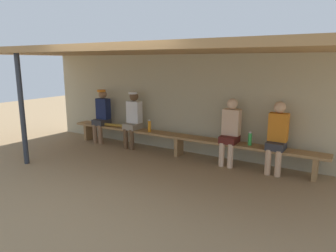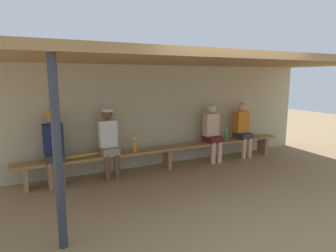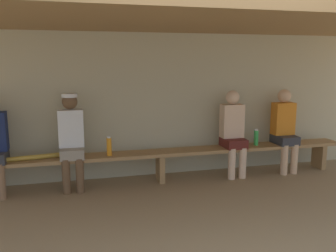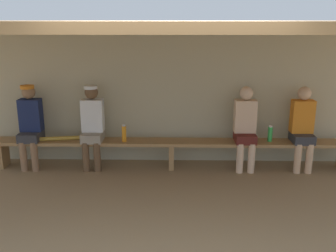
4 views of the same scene
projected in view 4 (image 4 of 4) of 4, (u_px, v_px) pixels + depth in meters
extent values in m
plane|color=#937754|center=(170.00, 214.00, 4.76)|extent=(24.00, 24.00, 0.00)
cube|color=#B7AD8C|center=(172.00, 96.00, 6.39)|extent=(8.00, 0.20, 2.20)
cube|color=#9E7547|center=(171.00, 26.00, 4.83)|extent=(8.00, 2.80, 0.12)
cube|color=#9E7547|center=(171.00, 142.00, 6.14)|extent=(6.00, 0.36, 0.05)
cube|color=#9E7547|center=(3.00, 155.00, 6.25)|extent=(0.08, 0.29, 0.41)
cube|color=#9E7547|center=(171.00, 156.00, 6.20)|extent=(0.08, 0.29, 0.41)
cube|color=#591E19|center=(245.00, 137.00, 6.07)|extent=(0.32, 0.40, 0.14)
cylinder|color=beige|center=(240.00, 158.00, 5.99)|extent=(0.11, 0.11, 0.48)
cylinder|color=beige|center=(251.00, 158.00, 5.99)|extent=(0.11, 0.11, 0.48)
cube|color=beige|center=(245.00, 116.00, 6.06)|extent=(0.34, 0.20, 0.52)
sphere|color=beige|center=(246.00, 93.00, 5.96)|extent=(0.21, 0.21, 0.21)
cube|color=#333338|center=(302.00, 138.00, 6.05)|extent=(0.32, 0.40, 0.14)
cylinder|color=#DBAD84|center=(298.00, 158.00, 5.98)|extent=(0.11, 0.11, 0.48)
cylinder|color=#DBAD84|center=(309.00, 159.00, 5.97)|extent=(0.11, 0.11, 0.48)
cube|color=orange|center=(302.00, 116.00, 6.04)|extent=(0.34, 0.20, 0.52)
sphere|color=#DBAD84|center=(304.00, 93.00, 5.94)|extent=(0.21, 0.21, 0.21)
cube|color=#333338|center=(31.00, 136.00, 6.13)|extent=(0.32, 0.40, 0.14)
cylinder|color=#8C6647|center=(23.00, 157.00, 6.06)|extent=(0.11, 0.11, 0.48)
cylinder|color=#8C6647|center=(35.00, 157.00, 6.06)|extent=(0.11, 0.11, 0.48)
cube|color=#19234C|center=(31.00, 115.00, 6.12)|extent=(0.34, 0.20, 0.52)
sphere|color=#8C6647|center=(29.00, 92.00, 6.02)|extent=(0.21, 0.21, 0.21)
cylinder|color=orange|center=(27.00, 87.00, 5.96)|extent=(0.21, 0.21, 0.05)
cube|color=gray|center=(93.00, 137.00, 6.11)|extent=(0.32, 0.40, 0.14)
cylinder|color=brown|center=(86.00, 157.00, 6.04)|extent=(0.11, 0.11, 0.48)
cylinder|color=brown|center=(97.00, 157.00, 6.04)|extent=(0.11, 0.11, 0.48)
cube|color=white|center=(93.00, 115.00, 6.10)|extent=(0.34, 0.20, 0.52)
sphere|color=brown|center=(91.00, 92.00, 6.00)|extent=(0.21, 0.21, 0.21)
cylinder|color=white|center=(91.00, 87.00, 5.94)|extent=(0.21, 0.21, 0.05)
cylinder|color=green|center=(270.00, 134.00, 6.07)|extent=(0.07, 0.07, 0.24)
cylinder|color=white|center=(271.00, 126.00, 6.04)|extent=(0.05, 0.05, 0.02)
cylinder|color=orange|center=(124.00, 134.00, 6.06)|extent=(0.07, 0.07, 0.25)
cylinder|color=white|center=(124.00, 125.00, 6.03)|extent=(0.05, 0.05, 0.02)
cylinder|color=#B28C33|center=(66.00, 138.00, 6.15)|extent=(0.83, 0.19, 0.07)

